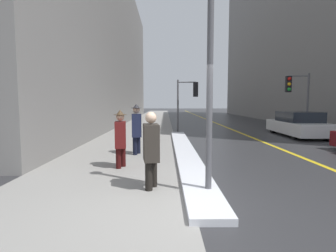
{
  "coord_description": "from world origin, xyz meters",
  "views": [
    {
      "loc": [
        -0.48,
        -4.32,
        1.79
      ],
      "look_at": [
        -0.4,
        4.0,
        1.05
      ],
      "focal_mm": 28.0,
      "sensor_mm": 36.0,
      "label": 1
    }
  ],
  "objects": [
    {
      "name": "road_centre_stripe",
      "position": [
        4.0,
        15.0,
        0.0
      ],
      "size": [
        0.16,
        80.0,
        0.0
      ],
      "color": "gold",
      "rests_on": "ground"
    },
    {
      "name": "pedestrian_in_fedora",
      "position": [
        -1.48,
        4.67,
        0.96
      ],
      "size": [
        0.39,
        0.58,
        1.76
      ],
      "rotation": [
        0.0,
        0.0,
        -1.43
      ],
      "color": "black",
      "rests_on": "ground"
    },
    {
      "name": "pedestrian_trailing",
      "position": [
        -0.78,
        1.0,
        0.89
      ],
      "size": [
        0.37,
        0.56,
        1.6
      ],
      "rotation": [
        0.0,
        0.0,
        -1.43
      ],
      "color": "black",
      "rests_on": "ground"
    },
    {
      "name": "traffic_light_far",
      "position": [
        6.82,
        10.4,
        2.47
      ],
      "size": [
        1.31,
        0.32,
        3.43
      ],
      "rotation": [
        0.0,
        0.0,
        3.09
      ],
      "color": "#515156",
      "rests_on": "ground"
    },
    {
      "name": "ground_plane",
      "position": [
        0.0,
        0.0,
        0.0
      ],
      "size": [
        160.0,
        160.0,
        0.0
      ],
      "primitive_type": "plane",
      "color": "#2D2D30"
    },
    {
      "name": "traffic_light_near",
      "position": [
        1.01,
        12.06,
        2.31
      ],
      "size": [
        1.31,
        0.32,
        3.22
      ],
      "rotation": [
        0.0,
        0.0,
        -0.04
      ],
      "color": "#515156",
      "rests_on": "ground"
    },
    {
      "name": "parked_car_white",
      "position": [
        6.69,
        9.71,
        0.62
      ],
      "size": [
        1.94,
        4.55,
        1.32
      ],
      "rotation": [
        0.0,
        0.0,
        1.54
      ],
      "color": "silver",
      "rests_on": "ground"
    },
    {
      "name": "building_facade_left",
      "position": [
        -7.0,
        20.0,
        6.84
      ],
      "size": [
        6.0,
        36.0,
        13.68
      ],
      "color": "slate",
      "rests_on": "ground"
    },
    {
      "name": "sidewalk_slab",
      "position": [
        -2.0,
        15.0,
        0.01
      ],
      "size": [
        4.0,
        80.0,
        0.01
      ],
      "color": "gray",
      "rests_on": "ground"
    },
    {
      "name": "pedestrian_in_glasses",
      "position": [
        -1.71,
        2.78,
        0.87
      ],
      "size": [
        0.35,
        0.53,
        1.6
      ],
      "rotation": [
        0.0,
        0.0,
        -1.43
      ],
      "color": "#340C0C",
      "rests_on": "ground"
    },
    {
      "name": "lamp_post",
      "position": [
        0.36,
        0.67,
        2.84
      ],
      "size": [
        0.28,
        0.28,
        4.73
      ],
      "color": "#515156",
      "rests_on": "ground"
    },
    {
      "name": "snow_bank_curb",
      "position": [
        0.21,
        4.97,
        0.06
      ],
      "size": [
        0.71,
        11.34,
        0.12
      ],
      "color": "silver",
      "rests_on": "ground"
    },
    {
      "name": "building_facade_right",
      "position": [
        13.0,
        22.0,
        9.51
      ],
      "size": [
        6.0,
        36.0,
        19.01
      ],
      "color": "slate",
      "rests_on": "ground"
    }
  ]
}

